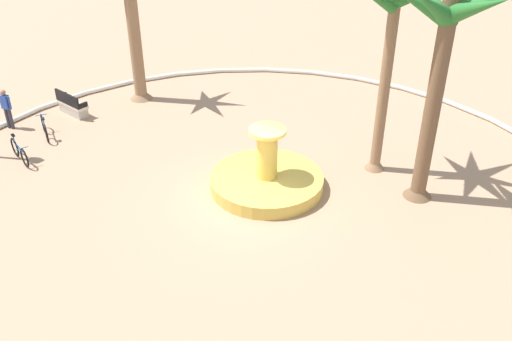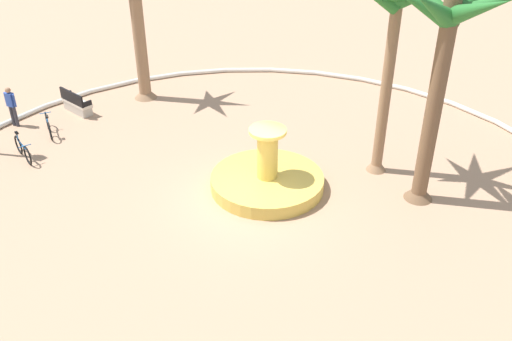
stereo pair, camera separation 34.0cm
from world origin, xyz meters
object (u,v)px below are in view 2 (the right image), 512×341
object	(u,v)px
palm_tree_near_fountain	(446,39)
palm_tree_by_curb	(135,3)
bicycle_by_lamppost	(23,149)
person_cyclist_photo	(11,105)
bench_southeast	(77,105)
fountain	(267,180)
palm_tree_mid_plaza	(396,10)
bicycle_red_frame	(48,125)

from	to	relation	value
palm_tree_near_fountain	palm_tree_by_curb	size ratio (longest dim) A/B	1.17
palm_tree_near_fountain	palm_tree_by_curb	distance (m)	13.03
bicycle_by_lamppost	person_cyclist_photo	distance (m)	3.01
bench_southeast	person_cyclist_photo	size ratio (longest dim) A/B	0.98
palm_tree_near_fountain	palm_tree_by_curb	world-z (taller)	palm_tree_near_fountain
fountain	palm_tree_mid_plaza	size ratio (longest dim) A/B	0.54
palm_tree_by_curb	bench_southeast	xyz separation A→B (m)	(2.83, -1.10, -3.85)
bicycle_red_frame	person_cyclist_photo	xyz separation A→B (m)	(0.41, -1.72, 0.55)
palm_tree_near_fountain	bicycle_by_lamppost	size ratio (longest dim) A/B	4.22
fountain	bench_southeast	distance (m)	9.87
bicycle_by_lamppost	person_cyclist_photo	bearing A→B (deg)	-115.87
bicycle_by_lamppost	bench_southeast	bearing A→B (deg)	-154.24
palm_tree_by_curb	bicycle_red_frame	xyz separation A→B (m)	(4.75, -0.29, -3.81)
bench_southeast	bicycle_red_frame	distance (m)	2.08
bench_southeast	person_cyclist_photo	world-z (taller)	person_cyclist_photo
bicycle_red_frame	bicycle_by_lamppost	size ratio (longest dim) A/B	0.92
palm_tree_mid_plaza	person_cyclist_photo	world-z (taller)	palm_tree_mid_plaza
fountain	palm_tree_near_fountain	distance (m)	7.03
fountain	palm_tree_by_curb	distance (m)	9.91
palm_tree_by_curb	bench_southeast	world-z (taller)	palm_tree_by_curb
bicycle_red_frame	palm_tree_by_curb	bearing A→B (deg)	176.50
palm_tree_mid_plaza	bicycle_by_lamppost	size ratio (longest dim) A/B	4.15
person_cyclist_photo	palm_tree_by_curb	bearing A→B (deg)	158.75
palm_tree_near_fountain	person_cyclist_photo	size ratio (longest dim) A/B	4.28
palm_tree_mid_plaza	bicycle_by_lamppost	bearing A→B (deg)	-55.14
bicycle_by_lamppost	fountain	bearing A→B (deg)	115.94
palm_tree_by_curb	bicycle_by_lamppost	bearing A→B (deg)	5.78
fountain	person_cyclist_photo	xyz separation A→B (m)	(2.65, -10.77, 0.62)
bicycle_red_frame	palm_tree_mid_plaza	bearing A→B (deg)	116.02
bicycle_red_frame	palm_tree_near_fountain	bearing A→B (deg)	110.11
palm_tree_by_curb	palm_tree_mid_plaza	bearing A→B (deg)	94.08
palm_tree_by_curb	person_cyclist_photo	size ratio (longest dim) A/B	3.67
palm_tree_by_curb	bicycle_by_lamppost	size ratio (longest dim) A/B	3.62
fountain	palm_tree_near_fountain	size ratio (longest dim) A/B	0.53
palm_tree_mid_plaza	bench_southeast	world-z (taller)	palm_tree_mid_plaza
palm_tree_near_fountain	palm_tree_by_curb	xyz separation A→B (m)	(0.11, -12.98, -1.10)
bicycle_by_lamppost	bicycle_red_frame	bearing A→B (deg)	-151.03
palm_tree_by_curb	bench_southeast	bearing A→B (deg)	-21.15
palm_tree_by_curb	bicycle_red_frame	distance (m)	6.10
bicycle_by_lamppost	person_cyclist_photo	world-z (taller)	person_cyclist_photo
bicycle_by_lamppost	person_cyclist_photo	size ratio (longest dim) A/B	1.01
palm_tree_mid_plaza	bicycle_by_lamppost	xyz separation A→B (m)	(7.24, -10.40, -5.23)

